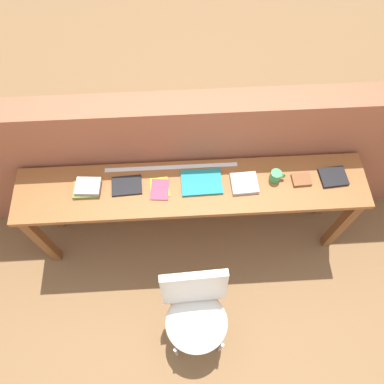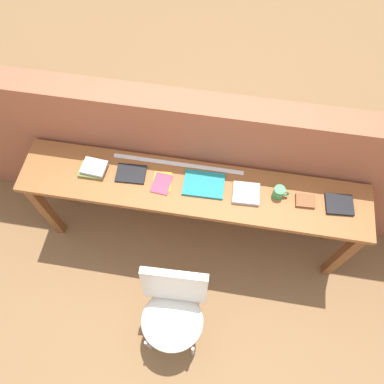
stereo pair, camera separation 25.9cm
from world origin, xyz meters
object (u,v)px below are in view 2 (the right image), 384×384
Objects in this scene: book_open_centre at (204,184)px; book_repair_rightmost at (339,205)px; book_stack_leftmost at (93,169)px; leather_journal_brown at (305,201)px; pamphlet_pile_colourful at (162,182)px; chair_white_moulded at (173,309)px; magazine_cycling at (131,174)px; mug at (279,192)px.

book_repair_rightmost is at bearing -1.89° from book_open_centre.
leather_journal_brown is (1.51, -0.01, -0.01)m from book_stack_leftmost.
pamphlet_pile_colourful is 0.29m from book_open_centre.
book_repair_rightmost is at bearing 38.03° from chair_white_moulded.
magazine_cycling is 1.23m from leather_journal_brown.
magazine_cycling is at bearing 178.23° from book_open_centre.
book_open_centre is (0.09, 0.81, 0.36)m from chair_white_moulded.
chair_white_moulded is 4.68× the size of pamphlet_pile_colourful.
book_stack_leftmost is 0.94× the size of magazine_cycling.
chair_white_moulded is 8.10× the size of mug.
chair_white_moulded is 4.25× the size of magazine_cycling.
book_stack_leftmost is at bearing 178.12° from pamphlet_pile_colourful.
book_repair_rightmost reaches higher than book_open_centre.
mug reaches higher than leather_journal_brown.
book_open_centre is at bearing 83.95° from chair_white_moulded.
book_open_centre is at bearing 5.17° from pamphlet_pile_colourful.
pamphlet_pile_colourful is 1.03× the size of book_repair_rightmost.
mug is 0.19m from leather_journal_brown.
leather_journal_brown is at bearing -2.92° from book_open_centre.
magazine_cycling reaches higher than chair_white_moulded.
book_stack_leftmost reaches higher than book_repair_rightmost.
mug reaches higher than pamphlet_pile_colourful.
leather_journal_brown is at bearing -4.08° from magazine_cycling.
book_open_centre is 2.60× the size of mug.
mug is at bearing -3.15° from magazine_cycling.
pamphlet_pile_colourful is at bearing 104.83° from chair_white_moulded.
book_stack_leftmost reaches higher than book_open_centre.
mug is at bearing 174.26° from book_repair_rightmost.
pamphlet_pile_colourful is at bearing -1.88° from book_stack_leftmost.
chair_white_moulded is 1.09m from mug.
leather_journal_brown is (1.00, 0.01, 0.01)m from pamphlet_pile_colourful.
leather_journal_brown is (1.23, -0.02, 0.00)m from magazine_cycling.
mug is at bearing 0.48° from book_stack_leftmost.
book_repair_rightmost is at bearing -3.49° from magazine_cycling.
leather_journal_brown is (0.71, -0.02, 0.00)m from book_open_centre.
pamphlet_pile_colourful is 0.82m from mug.
book_stack_leftmost is 1.52× the size of leather_journal_brown.
pamphlet_pile_colourful is (0.51, -0.02, -0.02)m from book_stack_leftmost.
book_open_centre is at bearing 176.12° from leather_journal_brown.
chair_white_moulded is 1.18m from leather_journal_brown.
book_open_centre is at bearing 175.07° from book_repair_rightmost.
magazine_cycling is at bearing 175.12° from book_repair_rightmost.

